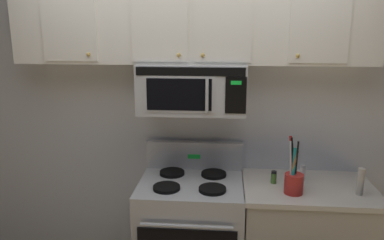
% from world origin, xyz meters
% --- Properties ---
extents(back_wall, '(5.20, 0.10, 2.70)m').
position_xyz_m(back_wall, '(0.00, 0.79, 1.35)').
color(back_wall, silver).
rests_on(back_wall, ground_plane).
extents(stove_range, '(0.76, 0.69, 1.12)m').
position_xyz_m(stove_range, '(0.00, 0.42, 0.47)').
color(stove_range, '#B7BABF').
rests_on(stove_range, ground_plane).
extents(over_range_microwave, '(0.76, 0.43, 0.35)m').
position_xyz_m(over_range_microwave, '(-0.00, 0.54, 1.58)').
color(over_range_microwave, '#B7BABF').
extents(upper_cabinets, '(2.50, 0.36, 0.55)m').
position_xyz_m(upper_cabinets, '(-0.00, 0.57, 2.02)').
color(upper_cabinets, white).
extents(utensil_crock_red, '(0.13, 0.13, 0.39)m').
position_xyz_m(utensil_crock_red, '(0.71, 0.29, 0.99)').
color(utensil_crock_red, red).
rests_on(utensil_crock_red, counter_segment).
extents(salt_shaker, '(0.04, 0.04, 0.12)m').
position_xyz_m(salt_shaker, '(0.81, 0.53, 0.96)').
color(salt_shaker, white).
rests_on(salt_shaker, counter_segment).
extents(pepper_mill, '(0.05, 0.05, 0.19)m').
position_xyz_m(pepper_mill, '(1.15, 0.31, 0.99)').
color(pepper_mill, '#B7B2A8').
rests_on(pepper_mill, counter_segment).
extents(spice_jar, '(0.04, 0.04, 0.09)m').
position_xyz_m(spice_jar, '(0.60, 0.45, 0.94)').
color(spice_jar, '#4C7F33').
rests_on(spice_jar, counter_segment).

